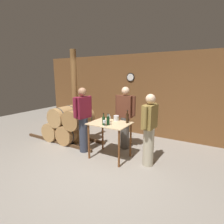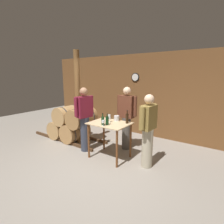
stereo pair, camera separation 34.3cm
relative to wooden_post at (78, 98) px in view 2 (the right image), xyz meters
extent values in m
plane|color=gray|center=(1.42, -0.96, -1.35)|extent=(14.00, 14.00, 0.00)
cube|color=brown|center=(1.42, 1.81, 0.00)|extent=(8.40, 0.05, 2.70)
cylinder|color=black|center=(0.92, 1.77, 0.59)|extent=(0.28, 0.03, 0.28)
cylinder|color=white|center=(0.92, 1.75, 0.59)|extent=(0.23, 0.01, 0.23)
cube|color=#4C331E|center=(-0.52, -0.29, -1.31)|extent=(2.59, 0.06, 0.08)
cube|color=#4C331E|center=(-0.52, 0.35, -1.31)|extent=(2.59, 0.06, 0.08)
cylinder|color=tan|center=(-0.82, 0.03, -1.06)|extent=(0.58, 0.81, 0.58)
cylinder|color=#38383D|center=(-0.82, -0.21, -1.06)|extent=(0.59, 0.03, 0.59)
cylinder|color=#38383D|center=(-0.82, 0.27, -1.06)|extent=(0.59, 0.03, 0.59)
cylinder|color=#AD7F4C|center=(-0.22, 0.03, -1.06)|extent=(0.58, 0.81, 0.58)
cylinder|color=#38383D|center=(-0.22, -0.21, -1.06)|extent=(0.59, 0.03, 0.59)
cylinder|color=#38383D|center=(-0.22, 0.27, -1.06)|extent=(0.59, 0.03, 0.59)
cylinder|color=tan|center=(-0.52, 0.03, -0.57)|extent=(0.58, 0.81, 0.58)
cylinder|color=#38383D|center=(-0.52, -0.21, -0.57)|extent=(0.59, 0.03, 0.59)
cylinder|color=#38383D|center=(-0.52, 0.27, -0.57)|extent=(0.59, 0.03, 0.59)
cylinder|color=#9E7242|center=(0.09, 0.03, -0.57)|extent=(0.58, 0.81, 0.58)
cylinder|color=#38383D|center=(0.09, -0.21, -0.57)|extent=(0.59, 0.03, 0.59)
cylinder|color=#38383D|center=(0.09, 0.27, -0.57)|extent=(0.59, 0.03, 0.59)
cube|color=#D1B284|center=(1.33, -0.28, -0.47)|extent=(0.95, 0.73, 0.02)
cylinder|color=brown|center=(0.91, -0.58, -0.92)|extent=(0.05, 0.05, 0.87)
cylinder|color=brown|center=(1.75, -0.58, -0.92)|extent=(0.05, 0.05, 0.87)
cylinder|color=brown|center=(0.91, 0.03, -0.92)|extent=(0.05, 0.05, 0.87)
cylinder|color=brown|center=(1.75, 0.03, -0.92)|extent=(0.05, 0.05, 0.87)
cylinder|color=brown|center=(0.00, 0.00, 0.00)|extent=(0.16, 0.16, 2.70)
cylinder|color=#193819|center=(1.29, -0.50, -0.36)|extent=(0.07, 0.07, 0.19)
cylinder|color=#193819|center=(1.29, -0.50, -0.23)|extent=(0.02, 0.02, 0.09)
cylinder|color=black|center=(1.29, -0.50, -0.19)|extent=(0.03, 0.03, 0.02)
cylinder|color=black|center=(1.38, -0.44, -0.36)|extent=(0.07, 0.07, 0.19)
cylinder|color=black|center=(1.38, -0.44, -0.23)|extent=(0.02, 0.02, 0.07)
cylinder|color=black|center=(1.38, -0.44, -0.20)|extent=(0.03, 0.03, 0.02)
cylinder|color=black|center=(1.69, -0.07, -0.35)|extent=(0.07, 0.07, 0.23)
cylinder|color=black|center=(1.69, -0.07, -0.19)|extent=(0.02, 0.02, 0.09)
cylinder|color=black|center=(1.69, -0.07, -0.16)|extent=(0.03, 0.03, 0.02)
cylinder|color=silver|center=(1.11, 0.01, -0.46)|extent=(0.06, 0.06, 0.00)
cylinder|color=silver|center=(1.11, 0.01, -0.42)|extent=(0.01, 0.01, 0.06)
cylinder|color=silver|center=(1.11, 0.01, -0.37)|extent=(0.07, 0.07, 0.06)
cylinder|color=silver|center=(1.28, -0.22, -0.46)|extent=(0.06, 0.06, 0.00)
cylinder|color=silver|center=(1.28, -0.22, -0.42)|extent=(0.01, 0.01, 0.08)
cylinder|color=silver|center=(1.28, -0.22, -0.35)|extent=(0.06, 0.06, 0.06)
cylinder|color=silver|center=(1.36, -0.56, -0.46)|extent=(0.06, 0.06, 0.00)
cylinder|color=silver|center=(1.36, -0.56, -0.42)|extent=(0.01, 0.01, 0.07)
cylinder|color=silver|center=(1.36, -0.56, -0.36)|extent=(0.07, 0.07, 0.06)
cylinder|color=silver|center=(1.36, -0.01, -0.39)|extent=(0.13, 0.13, 0.13)
cylinder|color=#333847|center=(0.55, -0.32, -0.88)|extent=(0.24, 0.24, 0.93)
cube|color=maroon|center=(0.55, -0.32, -0.14)|extent=(0.29, 0.43, 0.55)
sphere|color=#9E7051|center=(0.55, -0.32, 0.25)|extent=(0.21, 0.21, 0.21)
cylinder|color=maroon|center=(0.50, -0.57, -0.12)|extent=(0.09, 0.09, 0.49)
cylinder|color=maroon|center=(0.59, -0.08, -0.12)|extent=(0.09, 0.09, 0.49)
cylinder|color=#4C4742|center=(1.39, 0.42, -0.90)|extent=(0.24, 0.24, 0.90)
cube|color=#592D1E|center=(1.39, 0.42, -0.16)|extent=(0.40, 0.22, 0.59)
sphere|color=beige|center=(1.39, 0.42, 0.26)|extent=(0.21, 0.21, 0.21)
cylinder|color=#592D1E|center=(1.64, 0.42, -0.13)|extent=(0.09, 0.09, 0.53)
cylinder|color=#592D1E|center=(1.14, 0.42, -0.13)|extent=(0.09, 0.09, 0.53)
cylinder|color=#B7AD93|center=(2.27, -0.16, -0.91)|extent=(0.24, 0.24, 0.88)
cube|color=olive|center=(2.27, -0.16, -0.21)|extent=(0.25, 0.42, 0.52)
sphere|color=beige|center=(2.27, -0.16, 0.17)|extent=(0.21, 0.21, 0.21)
cylinder|color=olive|center=(2.29, 0.08, -0.19)|extent=(0.09, 0.09, 0.47)
cylinder|color=olive|center=(2.25, -0.41, -0.19)|extent=(0.09, 0.09, 0.47)
camera|label=1|loc=(3.41, -3.74, 0.67)|focal=28.00mm
camera|label=2|loc=(3.70, -3.56, 0.67)|focal=28.00mm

